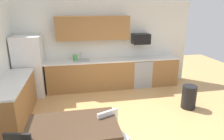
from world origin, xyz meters
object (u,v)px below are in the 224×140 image
object	(u,v)px
chair_near_table	(111,132)
trash_bin	(189,97)
kettle	(75,58)
microwave	(141,39)
refrigerator	(30,66)
dining_table	(73,128)
oven_range	(140,72)

from	to	relation	value
chair_near_table	trash_bin	distance (m)	2.69
kettle	microwave	bearing A→B (deg)	1.37
refrigerator	chair_near_table	distance (m)	3.57
microwave	chair_near_table	bearing A→B (deg)	-116.06
dining_table	oven_range	bearing A→B (deg)	55.42
microwave	refrigerator	bearing A→B (deg)	-176.96
trash_bin	refrigerator	bearing A→B (deg)	157.79
trash_bin	chair_near_table	bearing A→B (deg)	-148.76
microwave	chair_near_table	size ratio (longest dim) A/B	0.64
kettle	trash_bin	bearing A→B (deg)	-32.85
oven_range	kettle	world-z (taller)	kettle
refrigerator	dining_table	world-z (taller)	refrigerator
refrigerator	microwave	bearing A→B (deg)	3.04
refrigerator	trash_bin	distance (m)	4.46
oven_range	trash_bin	distance (m)	1.90
chair_near_table	oven_range	bearing A→B (deg)	63.22
kettle	chair_near_table	bearing A→B (deg)	-81.06
refrigerator	kettle	xyz separation A→B (m)	(1.30, 0.13, 0.15)
refrigerator	chair_near_table	xyz separation A→B (m)	(1.81, -3.06, -0.36)
chair_near_table	refrigerator	bearing A→B (deg)	120.54
refrigerator	chair_near_table	bearing A→B (deg)	-59.46
oven_range	microwave	world-z (taller)	microwave
kettle	oven_range	bearing A→B (deg)	-1.37
refrigerator	trash_bin	world-z (taller)	refrigerator
oven_range	dining_table	distance (m)	3.89
oven_range	trash_bin	xyz separation A→B (m)	(0.70, -1.75, -0.16)
dining_table	chair_near_table	world-z (taller)	chair_near_table
oven_range	trash_bin	world-z (taller)	oven_range
microwave	chair_near_table	xyz separation A→B (m)	(-1.59, -3.24, -1.03)
dining_table	trash_bin	distance (m)	3.27
microwave	trash_bin	distance (m)	2.33
refrigerator	kettle	world-z (taller)	refrigerator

